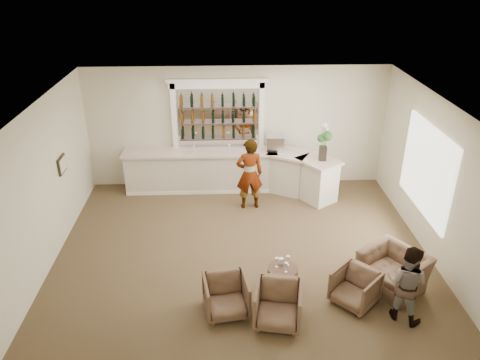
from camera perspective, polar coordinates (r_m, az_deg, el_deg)
name	(u,v)px	position (r m, az deg, el deg)	size (l,w,h in m)	color
ground	(243,253)	(10.29, 0.31, -8.93)	(8.00, 8.00, 0.00)	brown
room_shell	(249,141)	(9.82, 1.10, 4.78)	(8.04, 7.02, 3.32)	beige
bar_counter	(232,171)	(12.60, -1.04, 1.05)	(5.72, 1.80, 1.14)	beige
back_bar_alcove	(218,115)	(12.45, -2.70, 7.93)	(2.64, 0.25, 3.00)	white
cocktail_table	(282,278)	(9.22, 5.20, -11.86)	(0.59, 0.59, 0.50)	#4B3020
sommelier	(249,174)	(11.63, 1.16, 0.73)	(0.68, 0.44, 1.85)	gray
guest	(406,283)	(8.77, 19.63, -11.78)	(0.72, 0.56, 1.48)	gray
armchair_left	(226,296)	(8.63, -1.72, -13.92)	(0.77, 0.79, 0.72)	brown
armchair_center	(278,305)	(8.45, 4.67, -14.89)	(0.80, 0.83, 0.75)	brown
armchair_right	(355,288)	(9.08, 13.86, -12.61)	(0.73, 0.75, 0.69)	brown
armchair_far	(393,270)	(9.65, 18.20, -10.43)	(1.14, 0.99, 0.74)	brown
espresso_machine	(275,143)	(12.46, 4.33, 4.52)	(0.45, 0.38, 0.40)	silver
flower_vase	(324,139)	(11.85, 10.18, 4.89)	(0.26, 0.26, 1.00)	black
wine_glass_bar_left	(194,149)	(12.35, -5.58, 3.80)	(0.07, 0.07, 0.21)	white
wine_glass_bar_right	(229,148)	(12.36, -1.34, 3.93)	(0.07, 0.07, 0.21)	white
wine_glass_tbl_a	(277,263)	(9.02, 4.50, -10.00)	(0.07, 0.07, 0.21)	white
wine_glass_tbl_b	(288,261)	(9.09, 5.86, -9.76)	(0.07, 0.07, 0.21)	white
wine_glass_tbl_c	(286,267)	(8.91, 5.65, -10.56)	(0.07, 0.07, 0.21)	white
napkin_holder	(281,261)	(9.15, 5.04, -9.80)	(0.08, 0.08, 0.12)	white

